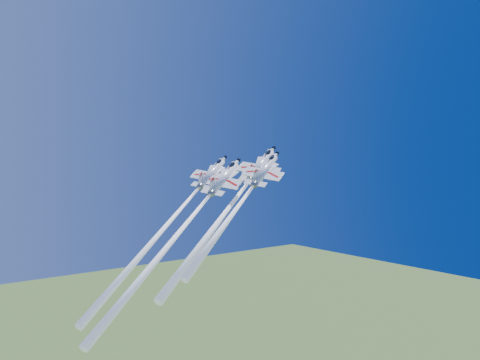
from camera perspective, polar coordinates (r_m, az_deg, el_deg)
jet_lead at (r=113.85m, az=-1.06°, el=-2.81°), size 37.31×21.53×36.10m
jet_left at (r=108.96m, az=-7.46°, el=-4.36°), size 36.71×21.24×36.42m
jet_right at (r=107.31m, az=0.11°, el=-2.41°), size 30.04×17.31×28.56m
jet_slot at (r=105.76m, az=-6.24°, el=-5.24°), size 38.79×22.43×38.23m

